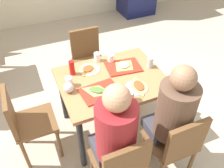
# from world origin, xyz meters

# --- Properties ---
(ground_plane) EXTENTS (10.00, 10.00, 0.02)m
(ground_plane) POSITION_xyz_m (0.00, 0.00, -0.01)
(ground_plane) COLOR #B7A893
(main_table) EXTENTS (1.07, 0.84, 0.74)m
(main_table) POSITION_xyz_m (0.00, 0.00, 0.64)
(main_table) COLOR #9E7247
(main_table) RESTS_ON ground_plane
(chair_near_left) EXTENTS (0.40, 0.40, 0.87)m
(chair_near_left) POSITION_xyz_m (-0.27, -0.80, 0.51)
(chair_near_left) COLOR brown
(chair_near_left) RESTS_ON ground_plane
(chair_near_right) EXTENTS (0.40, 0.40, 0.87)m
(chair_near_right) POSITION_xyz_m (0.27, -0.80, 0.51)
(chair_near_right) COLOR brown
(chair_near_right) RESTS_ON ground_plane
(chair_far_side) EXTENTS (0.40, 0.40, 0.87)m
(chair_far_side) POSITION_xyz_m (0.00, 0.80, 0.51)
(chair_far_side) COLOR brown
(chair_far_side) RESTS_ON ground_plane
(chair_left_end) EXTENTS (0.40, 0.40, 0.87)m
(chair_left_end) POSITION_xyz_m (-0.92, 0.00, 0.51)
(chair_left_end) COLOR brown
(chair_left_end) RESTS_ON ground_plane
(person_in_red) EXTENTS (0.32, 0.42, 1.28)m
(person_in_red) POSITION_xyz_m (-0.27, -0.66, 0.76)
(person_in_red) COLOR #383842
(person_in_red) RESTS_ON ground_plane
(person_in_brown_jacket) EXTENTS (0.32, 0.42, 1.28)m
(person_in_brown_jacket) POSITION_xyz_m (0.27, -0.66, 0.76)
(person_in_brown_jacket) COLOR #383842
(person_in_brown_jacket) RESTS_ON ground_plane
(tray_red_near) EXTENTS (0.38, 0.29, 0.02)m
(tray_red_near) POSITION_xyz_m (-0.19, -0.15, 0.75)
(tray_red_near) COLOR red
(tray_red_near) RESTS_ON main_table
(tray_red_far) EXTENTS (0.39, 0.30, 0.02)m
(tray_red_far) POSITION_xyz_m (0.19, 0.13, 0.75)
(tray_red_far) COLOR red
(tray_red_far) RESTS_ON main_table
(paper_plate_center) EXTENTS (0.22, 0.22, 0.01)m
(paper_plate_center) POSITION_xyz_m (-0.16, 0.23, 0.74)
(paper_plate_center) COLOR white
(paper_plate_center) RESTS_ON main_table
(paper_plate_near_edge) EXTENTS (0.22, 0.22, 0.01)m
(paper_plate_near_edge) POSITION_xyz_m (0.16, -0.23, 0.74)
(paper_plate_near_edge) COLOR white
(paper_plate_near_edge) RESTS_ON main_table
(pizza_slice_a) EXTENTS (0.24, 0.23, 0.02)m
(pizza_slice_a) POSITION_xyz_m (-0.22, -0.13, 0.76)
(pizza_slice_a) COLOR #DBAD60
(pizza_slice_a) RESTS_ON tray_red_near
(pizza_slice_b) EXTENTS (0.25, 0.24, 0.02)m
(pizza_slice_b) POSITION_xyz_m (0.20, 0.13, 0.76)
(pizza_slice_b) COLOR #DBAD60
(pizza_slice_b) RESTS_ON tray_red_far
(pizza_slice_c) EXTENTS (0.23, 0.23, 0.02)m
(pizza_slice_c) POSITION_xyz_m (-0.18, 0.23, 0.76)
(pizza_slice_c) COLOR #DBAD60
(pizza_slice_c) RESTS_ON paper_plate_center
(pizza_slice_d) EXTENTS (0.18, 0.24, 0.02)m
(pizza_slice_d) POSITION_xyz_m (0.18, -0.22, 0.76)
(pizza_slice_d) COLOR #DBAD60
(pizza_slice_d) RESTS_ON paper_plate_near_edge
(plastic_cup_a) EXTENTS (0.07, 0.07, 0.10)m
(plastic_cup_a) POSITION_xyz_m (-0.03, 0.36, 0.79)
(plastic_cup_a) COLOR white
(plastic_cup_a) RESTS_ON main_table
(plastic_cup_b) EXTENTS (0.07, 0.07, 0.10)m
(plastic_cup_b) POSITION_xyz_m (0.03, -0.36, 0.79)
(plastic_cup_b) COLOR white
(plastic_cup_b) RESTS_ON main_table
(plastic_cup_c) EXTENTS (0.07, 0.07, 0.10)m
(plastic_cup_c) POSITION_xyz_m (-0.43, 0.06, 0.79)
(plastic_cup_c) COLOR white
(plastic_cup_c) RESTS_ON main_table
(plastic_cup_d) EXTENTS (0.07, 0.07, 0.10)m
(plastic_cup_d) POSITION_xyz_m (0.11, 0.27, 0.79)
(plastic_cup_d) COLOR white
(plastic_cup_d) RESTS_ON main_table
(soda_can) EXTENTS (0.07, 0.07, 0.12)m
(soda_can) POSITION_xyz_m (0.45, 0.02, 0.80)
(soda_can) COLOR #B7BCC6
(soda_can) RESTS_ON main_table
(condiment_bottle) EXTENTS (0.06, 0.06, 0.16)m
(condiment_bottle) POSITION_xyz_m (-0.35, 0.23, 0.82)
(condiment_bottle) COLOR red
(condiment_bottle) RESTS_ON main_table
(foil_bundle) EXTENTS (0.10, 0.10, 0.10)m
(foil_bundle) POSITION_xyz_m (-0.45, -0.02, 0.79)
(foil_bundle) COLOR silver
(foil_bundle) RESTS_ON main_table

